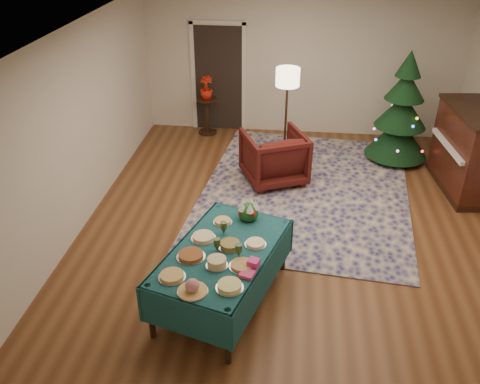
# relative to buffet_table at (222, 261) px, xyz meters

# --- Properties ---
(room_shell) EXTENTS (7.00, 7.00, 7.00)m
(room_shell) POSITION_rel_buffet_table_xyz_m (0.79, 1.63, 0.78)
(room_shell) COLOR #593319
(room_shell) RESTS_ON ground
(doorway) EXTENTS (1.08, 0.04, 2.16)m
(doorway) POSITION_rel_buffet_table_xyz_m (-0.81, 5.11, 0.53)
(doorway) COLOR black
(doorway) RESTS_ON ground
(rug) EXTENTS (3.61, 4.50, 0.02)m
(rug) POSITION_rel_buffet_table_xyz_m (0.95, 2.72, -0.56)
(rug) COLOR #151651
(rug) RESTS_ON ground
(buffet_table) EXTENTS (1.54, 2.04, 0.71)m
(buffet_table) POSITION_rel_buffet_table_xyz_m (0.00, 0.00, 0.00)
(buffet_table) COLOR black
(buffet_table) RESTS_ON ground
(platter_0) EXTENTS (0.29, 0.29, 0.04)m
(platter_0) POSITION_rel_buffet_table_xyz_m (-0.44, -0.51, 0.16)
(platter_0) COLOR silver
(platter_0) RESTS_ON buffet_table
(platter_1) EXTENTS (0.31, 0.31, 0.15)m
(platter_1) POSITION_rel_buffet_table_xyz_m (-0.19, -0.70, 0.20)
(platter_1) COLOR silver
(platter_1) RESTS_ON buffet_table
(platter_2) EXTENTS (0.28, 0.28, 0.06)m
(platter_2) POSITION_rel_buffet_table_xyz_m (0.16, -0.61, 0.17)
(platter_2) COLOR silver
(platter_2) RESTS_ON buffet_table
(platter_3) EXTENTS (0.32, 0.32, 0.05)m
(platter_3) POSITION_rel_buffet_table_xyz_m (-0.32, -0.15, 0.16)
(platter_3) COLOR silver
(platter_3) RESTS_ON buffet_table
(platter_4) EXTENTS (0.24, 0.24, 0.10)m
(platter_4) POSITION_rel_buffet_table_xyz_m (-0.02, -0.27, 0.19)
(platter_4) COLOR silver
(platter_4) RESTS_ON buffet_table
(platter_5) EXTENTS (0.28, 0.28, 0.04)m
(platter_5) POSITION_rel_buffet_table_xyz_m (0.25, -0.25, 0.16)
(platter_5) COLOR silver
(platter_5) RESTS_ON buffet_table
(platter_6) EXTENTS (0.29, 0.29, 0.05)m
(platter_6) POSITION_rel_buffet_table_xyz_m (-0.25, 0.20, 0.16)
(platter_6) COLOR silver
(platter_6) RESTS_ON buffet_table
(platter_7) EXTENTS (0.26, 0.26, 0.07)m
(platter_7) POSITION_rel_buffet_table_xyz_m (0.08, 0.07, 0.17)
(platter_7) COLOR silver
(platter_7) RESTS_ON buffet_table
(platter_8) EXTENTS (0.25, 0.25, 0.04)m
(platter_8) POSITION_rel_buffet_table_xyz_m (0.35, 0.15, 0.16)
(platter_8) COLOR silver
(platter_8) RESTS_ON buffet_table
(platter_9) EXTENTS (0.23, 0.23, 0.04)m
(platter_9) POSITION_rel_buffet_table_xyz_m (-0.08, 0.56, 0.16)
(platter_9) COLOR silver
(platter_9) RESTS_ON buffet_table
(goblet_0) EXTENTS (0.08, 0.08, 0.16)m
(goblet_0) POSITION_rel_buffet_table_xyz_m (-0.03, 0.32, 0.23)
(goblet_0) COLOR #2D471E
(goblet_0) RESTS_ON buffet_table
(goblet_1) EXTENTS (0.08, 0.08, 0.16)m
(goblet_1) POSITION_rel_buffet_table_xyz_m (0.19, -0.09, 0.23)
(goblet_1) COLOR #2D471E
(goblet_1) RESTS_ON buffet_table
(goblet_2) EXTENTS (0.08, 0.08, 0.16)m
(goblet_2) POSITION_rel_buffet_table_xyz_m (-0.05, -0.01, 0.23)
(goblet_2) COLOR #2D471E
(goblet_2) RESTS_ON buffet_table
(napkin_stack) EXTENTS (0.18, 0.18, 0.04)m
(napkin_stack) POSITION_rel_buffet_table_xyz_m (0.32, -0.39, 0.16)
(napkin_stack) COLOR #CE396F
(napkin_stack) RESTS_ON buffet_table
(gift_box) EXTENTS (0.14, 0.14, 0.09)m
(gift_box) POSITION_rel_buffet_table_xyz_m (0.37, -0.25, 0.19)
(gift_box) COLOR #CF3988
(gift_box) RESTS_ON buffet_table
(centerpiece) EXTENTS (0.25, 0.26, 0.29)m
(centerpiece) POSITION_rel_buffet_table_xyz_m (0.22, 0.67, 0.26)
(centerpiece) COLOR #1E4C1E
(centerpiece) RESTS_ON buffet_table
(armchair) EXTENTS (1.19, 1.16, 0.95)m
(armchair) POSITION_rel_buffet_table_xyz_m (0.41, 2.99, -0.09)
(armchair) COLOR #44120E
(armchair) RESTS_ON ground
(floor_lamp) EXTENTS (0.40, 0.40, 1.66)m
(floor_lamp) POSITION_rel_buffet_table_xyz_m (0.56, 3.84, 0.84)
(floor_lamp) COLOR #A57F3F
(floor_lamp) RESTS_ON ground
(side_table) EXTENTS (0.40, 0.40, 0.72)m
(side_table) POSITION_rel_buffet_table_xyz_m (-1.01, 4.83, -0.22)
(side_table) COLOR black
(side_table) RESTS_ON ground
(potted_plant) EXTENTS (0.25, 0.44, 0.25)m
(potted_plant) POSITION_rel_buffet_table_xyz_m (-1.01, 4.83, 0.28)
(potted_plant) COLOR red
(potted_plant) RESTS_ON side_table
(christmas_tree) EXTENTS (1.20, 1.20, 1.96)m
(christmas_tree) POSITION_rel_buffet_table_xyz_m (2.54, 4.05, 0.31)
(christmas_tree) COLOR black
(christmas_tree) RESTS_ON ground
(piano) EXTENTS (0.87, 1.61, 1.33)m
(piano) POSITION_rel_buffet_table_xyz_m (3.44, 3.08, 0.09)
(piano) COLOR black
(piano) RESTS_ON ground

